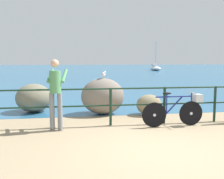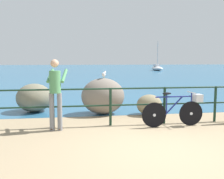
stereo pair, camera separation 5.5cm
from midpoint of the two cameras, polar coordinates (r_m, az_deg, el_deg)
name	(u,v)px [view 2 (the right image)]	position (r m, az deg, el deg)	size (l,w,h in m)	color
ground_plane	(92,79)	(24.84, -4.33, 2.34)	(120.00, 120.00, 0.10)	#937F60
sea_surface	(83,69)	(52.99, -6.49, 4.59)	(120.00, 90.00, 0.01)	#285B7F
promenade_railing	(138,101)	(7.05, 5.99, -2.63)	(7.64, 0.07, 1.02)	black
bicycle	(178,109)	(7.08, 14.68, -4.21)	(1.70, 0.48, 0.92)	black
person_at_railing	(55,91)	(6.53, -12.19, -0.36)	(0.53, 0.67, 1.78)	slate
breakwater_boulder_main	(103,96)	(8.39, -1.84, -1.49)	(1.41, 1.11, 1.18)	slate
breakwater_boulder_left	(34,98)	(9.18, -16.70, -1.75)	(1.20, 1.23, 0.96)	#6B6754
breakwater_boulder_right	(149,105)	(8.37, 8.46, -3.37)	(0.82, 0.73, 0.66)	#7F7456
seagull	(104,74)	(8.32, -1.62, 3.46)	(0.21, 0.34, 0.23)	gold
sailboat	(157,68)	(44.41, 9.96, 4.71)	(1.39, 4.43, 4.90)	white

